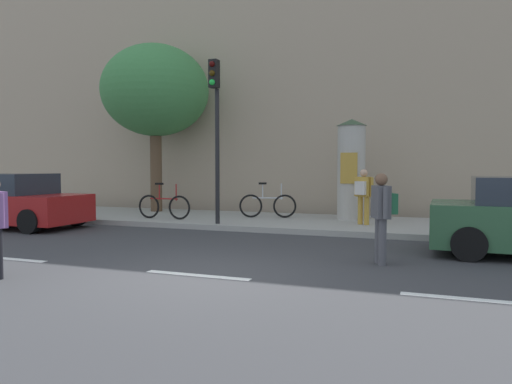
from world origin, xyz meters
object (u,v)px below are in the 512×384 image
poster_column (351,169)px  pedestrian_tallest (382,210)px  street_tree (155,91)px  bicycle_leaning (268,205)px  bicycle_upright (164,206)px  pedestrian_with_bag (363,192)px  traffic_light (215,115)px  parked_car_red (11,202)px

poster_column → pedestrian_tallest: size_ratio=1.85×
street_tree → bicycle_leaning: bearing=-8.8°
bicycle_upright → pedestrian_with_bag: bearing=6.2°
poster_column → bicycle_upright: (-5.31, -1.84, -1.12)m
pedestrian_tallest → street_tree: bearing=144.3°
bicycle_leaning → bicycle_upright: (-2.82, -1.43, 0.00)m
pedestrian_with_bag → pedestrian_tallest: bearing=-77.9°
street_tree → bicycle_upright: (1.59, -2.11, -3.82)m
poster_column → pedestrian_tallest: bearing=-75.3°
street_tree → pedestrian_with_bag: bearing=-11.3°
street_tree → pedestrian_tallest: 10.91m
poster_column → street_tree: size_ratio=0.51×
traffic_light → poster_column: (3.28, 2.48, -1.47)m
traffic_light → pedestrian_with_bag: 4.53m
pedestrian_with_bag → parked_car_red: 9.92m
parked_car_red → pedestrian_with_bag: bearing=16.9°
poster_column → bicycle_upright: bearing=-160.9°
street_tree → bicycle_upright: 4.65m
traffic_light → street_tree: street_tree is taller
street_tree → parked_car_red: (-2.05, -4.37, -3.63)m
street_tree → bicycle_leaning: 5.87m
pedestrian_with_bag → bicycle_upright: (-5.84, -0.63, -0.50)m
bicycle_upright → bicycle_leaning: bearing=26.9°
traffic_light → parked_car_red: (-5.67, -1.61, -2.40)m
traffic_light → bicycle_leaning: (0.78, 2.08, -2.60)m
poster_column → parked_car_red: poster_column is taller
bicycle_leaning → traffic_light: bearing=-110.7°
parked_car_red → bicycle_upright: bearing=31.8°
pedestrian_tallest → bicycle_leaning: 6.71m
pedestrian_tallest → bicycle_upright: (-6.82, 3.93, -0.41)m
bicycle_leaning → street_tree: bearing=171.2°
pedestrian_with_bag → parked_car_red: bearing=-163.1°
traffic_light → pedestrian_tallest: 6.21m
traffic_light → bicycle_upright: (-2.03, 0.65, -2.60)m
pedestrian_tallest → pedestrian_with_bag: 4.67m
bicycle_leaning → parked_car_red: (-6.46, -3.69, 0.19)m
traffic_light → bicycle_leaning: traffic_light is taller
pedestrian_tallest → poster_column: bearing=104.7°
pedestrian_with_bag → parked_car_red: (-9.48, -2.89, -0.30)m
pedestrian_tallest → bicycle_leaning: bearing=126.7°
street_tree → pedestrian_tallest: size_ratio=3.62×
poster_column → parked_car_red: size_ratio=0.70×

